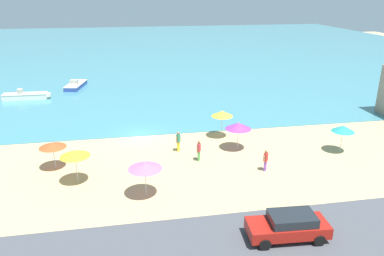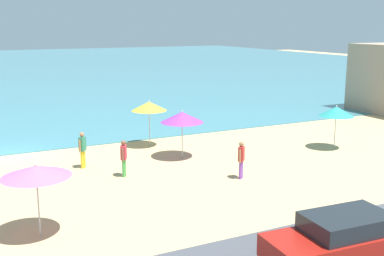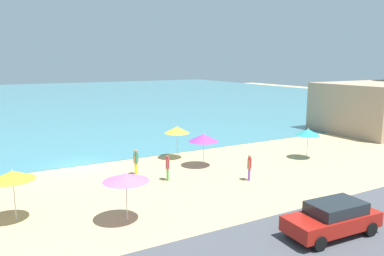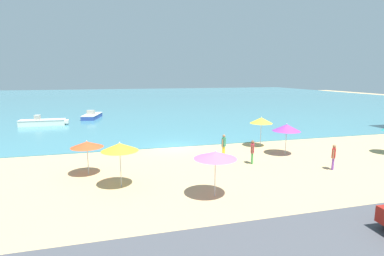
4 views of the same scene
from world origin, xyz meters
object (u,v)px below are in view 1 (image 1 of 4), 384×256
(beach_umbrella_3, at_px, (145,166))
(bather_0, at_px, (199,150))
(parked_car_3, at_px, (289,226))
(bather_1, at_px, (266,159))
(bather_3, at_px, (178,140))
(beach_umbrella_1, at_px, (238,126))
(beach_umbrella_8, at_px, (53,145))
(beach_umbrella_2, at_px, (222,114))
(skiff_offshore, at_px, (25,96))
(beach_umbrella_4, at_px, (343,129))
(beach_umbrella_5, at_px, (75,153))
(skiff_nearshore, at_px, (76,85))

(beach_umbrella_3, relative_size, bather_0, 1.46)
(beach_umbrella_3, bearing_deg, parked_car_3, -38.73)
(bather_1, xyz_separation_m, bather_3, (-5.93, 4.78, 0.04))
(beach_umbrella_1, relative_size, beach_umbrella_8, 1.13)
(beach_umbrella_2, relative_size, parked_car_3, 0.59)
(bather_0, distance_m, skiff_offshore, 27.78)
(beach_umbrella_2, height_order, beach_umbrella_4, beach_umbrella_2)
(bather_0, bearing_deg, beach_umbrella_5, -167.00)
(beach_umbrella_5, height_order, bather_3, beach_umbrella_5)
(beach_umbrella_8, bearing_deg, beach_umbrella_4, -2.41)
(beach_umbrella_4, bearing_deg, beach_umbrella_1, 166.18)
(beach_umbrella_2, xyz_separation_m, bather_0, (-3.07, -4.60, -1.37))
(parked_car_3, bearing_deg, skiff_nearshore, 112.32)
(bather_1, bearing_deg, bather_3, 141.13)
(beach_umbrella_4, height_order, bather_3, beach_umbrella_4)
(beach_umbrella_2, bearing_deg, bather_0, -123.71)
(bather_3, bearing_deg, skiff_offshore, 130.73)
(beach_umbrella_2, distance_m, bather_3, 5.21)
(beach_umbrella_5, bearing_deg, bather_0, 13.00)
(beach_umbrella_4, xyz_separation_m, beach_umbrella_8, (-23.19, 0.97, -0.16))
(bather_3, relative_size, skiff_nearshore, 0.32)
(beach_umbrella_4, xyz_separation_m, bather_1, (-7.50, -2.21, -1.15))
(beach_umbrella_1, bearing_deg, beach_umbrella_2, 102.13)
(parked_car_3, xyz_separation_m, skiff_nearshore, (-15.17, 36.95, -0.45))
(bather_0, relative_size, parked_car_3, 0.38)
(beach_umbrella_5, relative_size, skiff_offshore, 0.46)
(bather_1, bearing_deg, beach_umbrella_8, 168.54)
(beach_umbrella_5, height_order, skiff_nearshore, beach_umbrella_5)
(beach_umbrella_5, xyz_separation_m, skiff_nearshore, (-3.14, 28.36, -1.90))
(beach_umbrella_8, bearing_deg, beach_umbrella_5, -53.97)
(bather_0, xyz_separation_m, bather_1, (4.60, -2.63, 0.01))
(beach_umbrella_4, relative_size, bather_1, 1.43)
(beach_umbrella_5, distance_m, bather_1, 13.82)
(beach_umbrella_8, relative_size, bather_0, 1.30)
(skiff_nearshore, bearing_deg, bather_1, -59.67)
(parked_car_3, relative_size, skiff_offshore, 0.79)
(beach_umbrella_2, height_order, beach_umbrella_5, beach_umbrella_2)
(beach_umbrella_5, height_order, beach_umbrella_8, beach_umbrella_5)
(bather_0, xyz_separation_m, skiff_nearshore, (-12.30, 26.24, -0.55))
(beach_umbrella_4, height_order, beach_umbrella_5, beach_umbrella_5)
(beach_umbrella_2, bearing_deg, skiff_offshore, 141.36)
(bather_3, height_order, skiff_offshore, bather_3)
(bather_0, relative_size, skiff_nearshore, 0.31)
(beach_umbrella_1, xyz_separation_m, beach_umbrella_4, (8.39, -2.07, -0.04))
(bather_0, height_order, skiff_nearshore, bather_0)
(beach_umbrella_3, relative_size, parked_car_3, 0.55)
(beach_umbrella_4, distance_m, bather_1, 7.90)
(beach_umbrella_1, relative_size, skiff_nearshore, 0.45)
(beach_umbrella_1, height_order, beach_umbrella_4, beach_umbrella_1)
(beach_umbrella_3, xyz_separation_m, beach_umbrella_5, (-4.66, 2.69, 0.08))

